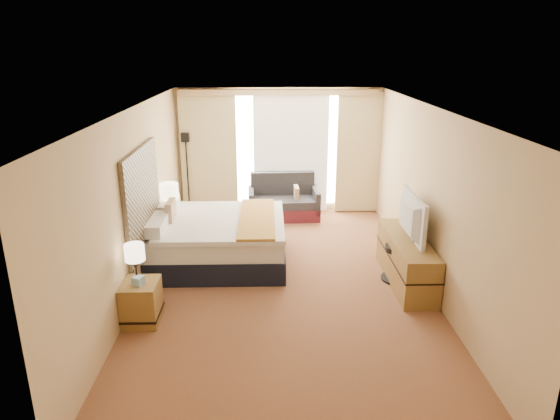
{
  "coord_description": "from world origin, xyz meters",
  "views": [
    {
      "loc": [
        -0.23,
        -6.79,
        3.41
      ],
      "look_at": [
        -0.05,
        0.4,
        1.03
      ],
      "focal_mm": 32.0,
      "sensor_mm": 36.0,
      "label": 1
    }
  ],
  "objects_px": {
    "loveseat": "(284,203)",
    "lamp_left": "(135,253)",
    "nightstand_left": "(141,302)",
    "lamp_right": "(169,192)",
    "television": "(406,216)",
    "nightstand_right": "(175,233)",
    "floor_lamp": "(187,157)",
    "media_dresser": "(406,260)",
    "desk_chair": "(404,251)",
    "bed": "(218,239)"
  },
  "relations": [
    {
      "from": "media_dresser",
      "to": "desk_chair",
      "type": "xyz_separation_m",
      "value": [
        -0.02,
        0.06,
        0.13
      ]
    },
    {
      "from": "nightstand_right",
      "to": "floor_lamp",
      "type": "xyz_separation_m",
      "value": [
        -0.03,
        1.85,
        0.95
      ]
    },
    {
      "from": "loveseat",
      "to": "lamp_left",
      "type": "height_order",
      "value": "lamp_left"
    },
    {
      "from": "loveseat",
      "to": "television",
      "type": "height_order",
      "value": "television"
    },
    {
      "from": "nightstand_left",
      "to": "lamp_right",
      "type": "height_order",
      "value": "lamp_right"
    },
    {
      "from": "floor_lamp",
      "to": "lamp_left",
      "type": "bearing_deg",
      "value": -89.94
    },
    {
      "from": "nightstand_right",
      "to": "bed",
      "type": "relative_size",
      "value": 0.26
    },
    {
      "from": "nightstand_left",
      "to": "television",
      "type": "height_order",
      "value": "television"
    },
    {
      "from": "nightstand_left",
      "to": "media_dresser",
      "type": "bearing_deg",
      "value": 15.84
    },
    {
      "from": "nightstand_left",
      "to": "television",
      "type": "xyz_separation_m",
      "value": [
        3.65,
        1.1,
        0.75
      ]
    },
    {
      "from": "floor_lamp",
      "to": "desk_chair",
      "type": "height_order",
      "value": "floor_lamp"
    },
    {
      "from": "lamp_left",
      "to": "lamp_right",
      "type": "distance_m",
      "value": 2.44
    },
    {
      "from": "nightstand_right",
      "to": "nightstand_left",
      "type": "bearing_deg",
      "value": -90.0
    },
    {
      "from": "lamp_left",
      "to": "television",
      "type": "distance_m",
      "value": 3.84
    },
    {
      "from": "television",
      "to": "floor_lamp",
      "type": "bearing_deg",
      "value": 48.71
    },
    {
      "from": "lamp_left",
      "to": "lamp_right",
      "type": "height_order",
      "value": "lamp_right"
    },
    {
      "from": "nightstand_right",
      "to": "television",
      "type": "xyz_separation_m",
      "value": [
        3.65,
        -1.4,
        0.75
      ]
    },
    {
      "from": "desk_chair",
      "to": "loveseat",
      "type": "bearing_deg",
      "value": 133.55
    },
    {
      "from": "nightstand_right",
      "to": "floor_lamp",
      "type": "distance_m",
      "value": 2.08
    },
    {
      "from": "desk_chair",
      "to": "lamp_right",
      "type": "xyz_separation_m",
      "value": [
        -3.71,
        1.32,
        0.57
      ]
    },
    {
      "from": "floor_lamp",
      "to": "nightstand_left",
      "type": "bearing_deg",
      "value": -89.6
    },
    {
      "from": "loveseat",
      "to": "desk_chair",
      "type": "relative_size",
      "value": 1.37
    },
    {
      "from": "floor_lamp",
      "to": "lamp_right",
      "type": "height_order",
      "value": "floor_lamp"
    },
    {
      "from": "bed",
      "to": "desk_chair",
      "type": "xyz_separation_m",
      "value": [
        2.87,
        -0.79,
        0.1
      ]
    },
    {
      "from": "bed",
      "to": "television",
      "type": "xyz_separation_m",
      "value": [
        2.84,
        -0.8,
        0.64
      ]
    },
    {
      "from": "lamp_right",
      "to": "nightstand_left",
      "type": "bearing_deg",
      "value": -89.08
    },
    {
      "from": "lamp_left",
      "to": "nightstand_left",
      "type": "bearing_deg",
      "value": 0.12
    },
    {
      "from": "lamp_left",
      "to": "television",
      "type": "height_order",
      "value": "television"
    },
    {
      "from": "nightstand_left",
      "to": "floor_lamp",
      "type": "bearing_deg",
      "value": 90.4
    },
    {
      "from": "nightstand_right",
      "to": "lamp_left",
      "type": "relative_size",
      "value": 1.05
    },
    {
      "from": "floor_lamp",
      "to": "lamp_left",
      "type": "height_order",
      "value": "floor_lamp"
    },
    {
      "from": "lamp_left",
      "to": "television",
      "type": "relative_size",
      "value": 0.46
    },
    {
      "from": "desk_chair",
      "to": "nightstand_right",
      "type": "bearing_deg",
      "value": 172.93
    },
    {
      "from": "lamp_left",
      "to": "lamp_right",
      "type": "bearing_deg",
      "value": 90.32
    },
    {
      "from": "bed",
      "to": "floor_lamp",
      "type": "distance_m",
      "value": 2.72
    },
    {
      "from": "bed",
      "to": "desk_chair",
      "type": "distance_m",
      "value": 2.97
    },
    {
      "from": "nightstand_left",
      "to": "lamp_left",
      "type": "distance_m",
      "value": 0.68
    },
    {
      "from": "bed",
      "to": "desk_chair",
      "type": "height_order",
      "value": "desk_chair"
    },
    {
      "from": "loveseat",
      "to": "television",
      "type": "xyz_separation_m",
      "value": [
        1.69,
        -2.99,
        0.73
      ]
    },
    {
      "from": "nightstand_left",
      "to": "floor_lamp",
      "type": "xyz_separation_m",
      "value": [
        -0.03,
        4.35,
        0.95
      ]
    },
    {
      "from": "media_dresser",
      "to": "loveseat",
      "type": "distance_m",
      "value": 3.51
    },
    {
      "from": "floor_lamp",
      "to": "desk_chair",
      "type": "xyz_separation_m",
      "value": [
        3.71,
        -3.24,
        -0.74
      ]
    },
    {
      "from": "nightstand_left",
      "to": "lamp_left",
      "type": "bearing_deg",
      "value": -179.88
    },
    {
      "from": "floor_lamp",
      "to": "desk_chair",
      "type": "bearing_deg",
      "value": -41.13
    },
    {
      "from": "nightstand_right",
      "to": "television",
      "type": "relative_size",
      "value": 0.48
    },
    {
      "from": "floor_lamp",
      "to": "television",
      "type": "height_order",
      "value": "floor_lamp"
    },
    {
      "from": "nightstand_right",
      "to": "media_dresser",
      "type": "relative_size",
      "value": 0.31
    },
    {
      "from": "media_dresser",
      "to": "loveseat",
      "type": "relative_size",
      "value": 1.22
    },
    {
      "from": "nightstand_right",
      "to": "loveseat",
      "type": "bearing_deg",
      "value": 39.11
    },
    {
      "from": "nightstand_left",
      "to": "desk_chair",
      "type": "relative_size",
      "value": 0.51
    }
  ]
}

